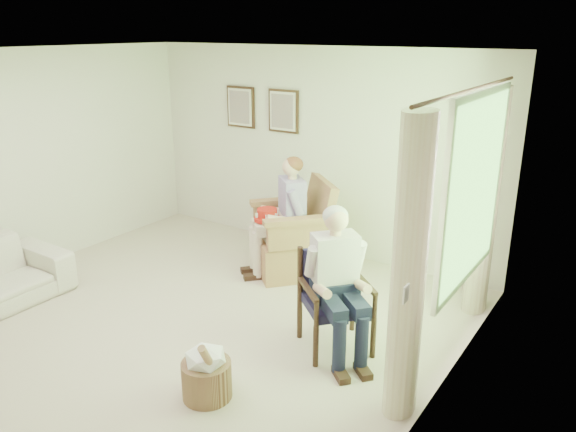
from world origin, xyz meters
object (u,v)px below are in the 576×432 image
Objects in this scene: wood_armchair at (340,295)px; person_wicker at (286,208)px; wicker_armchair at (293,242)px; red_hat at (267,216)px; person_dark at (333,273)px; hatbox at (206,372)px.

person_wicker reaches higher than wood_armchair.
wood_armchair is at bearing -0.53° from wicker_armchair.
wood_armchair is 2.95× the size of red_hat.
wicker_armchair is at bearing 85.32° from person_dark.
wicker_armchair is 2.59m from hatbox.
wicker_armchair is at bearing 58.54° from red_hat.
wood_armchair is 0.65× the size of person_wicker.
wood_armchair is at bearing 41.07° from person_dark.
person_wicker is at bearing 92.55° from wood_armchair.
hatbox is at bearing -162.03° from person_dark.
wood_armchair is (1.29, -1.17, 0.14)m from wicker_armchair.
red_hat is (-1.46, 1.04, -0.03)m from person_dark.
person_dark is at bearing -3.98° from wicker_armchair.
person_dark is 1.35m from hatbox.
person_dark reaches higher than hatbox.
wicker_armchair is at bearing 131.77° from person_wicker.
person_dark is (1.29, -1.17, -0.05)m from person_wicker.
person_dark is (1.29, -1.32, 0.42)m from wicker_armchair.
person_dark is at bearing -0.61° from person_wicker.
wicker_armchair reaches higher than hatbox.
hatbox is at bearing -29.13° from person_wicker.
wicker_armchair is 0.51m from red_hat.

